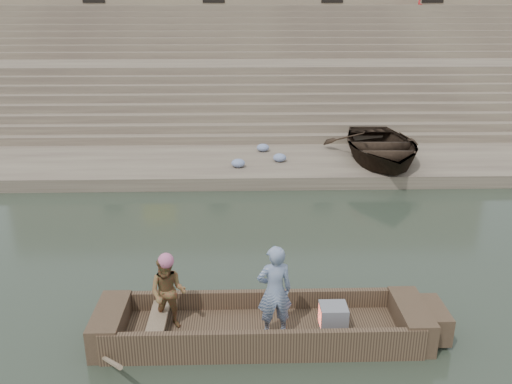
{
  "coord_description": "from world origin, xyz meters",
  "views": [
    {
      "loc": [
        -0.43,
        -9.13,
        5.46
      ],
      "look_at": [
        -0.12,
        2.04,
        1.4
      ],
      "focal_mm": 37.16,
      "sensor_mm": 36.0,
      "label": 1
    }
  ],
  "objects_px": {
    "main_rowboat": "(262,333)",
    "standing_man": "(275,291)",
    "television": "(332,316)",
    "beached_rowboat": "(381,146)",
    "rowing_man": "(168,293)"
  },
  "relations": [
    {
      "from": "main_rowboat",
      "to": "standing_man",
      "type": "relative_size",
      "value": 3.12
    },
    {
      "from": "television",
      "to": "beached_rowboat",
      "type": "relative_size",
      "value": 0.1
    },
    {
      "from": "rowing_man",
      "to": "television",
      "type": "distance_m",
      "value": 2.8
    },
    {
      "from": "rowing_man",
      "to": "television",
      "type": "height_order",
      "value": "rowing_man"
    },
    {
      "from": "television",
      "to": "main_rowboat",
      "type": "bearing_deg",
      "value": 180.0
    },
    {
      "from": "standing_man",
      "to": "television",
      "type": "height_order",
      "value": "standing_man"
    },
    {
      "from": "main_rowboat",
      "to": "beached_rowboat",
      "type": "bearing_deg",
      "value": 65.0
    },
    {
      "from": "rowing_man",
      "to": "beached_rowboat",
      "type": "relative_size",
      "value": 0.27
    },
    {
      "from": "standing_man",
      "to": "beached_rowboat",
      "type": "bearing_deg",
      "value": -123.35
    },
    {
      "from": "standing_man",
      "to": "television",
      "type": "distance_m",
      "value": 1.18
    },
    {
      "from": "rowing_man",
      "to": "main_rowboat",
      "type": "bearing_deg",
      "value": 4.43
    },
    {
      "from": "beached_rowboat",
      "to": "rowing_man",
      "type": "bearing_deg",
      "value": -120.67
    },
    {
      "from": "standing_man",
      "to": "rowing_man",
      "type": "height_order",
      "value": "standing_man"
    },
    {
      "from": "standing_man",
      "to": "beached_rowboat",
      "type": "height_order",
      "value": "standing_man"
    },
    {
      "from": "rowing_man",
      "to": "beached_rowboat",
      "type": "xyz_separation_m",
      "value": [
        5.86,
        9.14,
        0.02
      ]
    }
  ]
}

